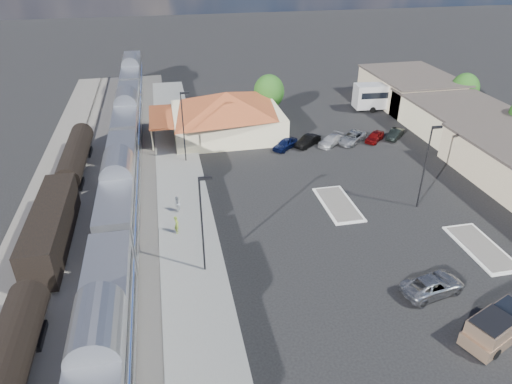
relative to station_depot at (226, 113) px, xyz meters
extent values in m
plane|color=black|center=(4.56, -24.00, -3.13)|extent=(280.00, 280.00, 0.00)
cube|color=#4C4944|center=(-16.44, -16.00, -3.07)|extent=(16.00, 100.00, 0.12)
cube|color=gray|center=(-7.44, -18.00, -3.04)|extent=(5.50, 92.00, 0.18)
cube|color=silver|center=(-13.44, -40.84, -0.08)|extent=(3.00, 20.00, 5.00)
cube|color=silver|center=(-13.44, -19.84, -0.08)|extent=(3.00, 20.00, 5.00)
cube|color=black|center=(-13.44, -19.84, -2.83)|extent=(2.20, 16.00, 0.60)
cube|color=silver|center=(-13.44, 1.16, -0.08)|extent=(3.00, 20.00, 5.00)
cube|color=black|center=(-13.44, 1.16, -2.83)|extent=(2.20, 16.00, 0.60)
cube|color=silver|center=(-13.44, 22.16, -0.08)|extent=(3.00, 20.00, 5.00)
cube|color=black|center=(-13.44, 22.16, -2.83)|extent=(2.20, 16.00, 0.60)
cylinder|color=black|center=(-19.44, -39.70, -1.03)|extent=(2.80, 14.00, 2.80)
cube|color=black|center=(-19.44, -23.70, -0.93)|extent=(2.80, 14.00, 3.60)
cube|color=black|center=(-19.44, -23.70, -2.83)|extent=(2.20, 12.00, 0.60)
cylinder|color=black|center=(-19.44, -7.70, -1.03)|extent=(2.80, 14.00, 2.80)
cube|color=black|center=(-19.44, -7.70, -2.83)|extent=(2.20, 12.00, 0.60)
cube|color=beige|center=(0.06, 0.00, -1.33)|extent=(15.00, 12.00, 3.60)
pyramid|color=#944320|center=(0.06, 0.00, 1.77)|extent=(15.30, 12.24, 2.60)
cube|color=#944320|center=(-9.04, 0.00, 0.17)|extent=(3.20, 9.60, 0.25)
cube|color=#C6B28C|center=(32.56, -6.00, -1.13)|extent=(12.00, 18.00, 4.00)
cube|color=#3F3833|center=(32.56, -6.00, 1.02)|extent=(12.40, 18.40, 0.30)
cube|color=#C6B28C|center=(32.56, 8.00, -0.88)|extent=(12.00, 16.00, 4.50)
cube|color=#3F3833|center=(32.56, 8.00, 1.52)|extent=(12.40, 16.40, 0.30)
cube|color=silver|center=(8.56, -22.00, -3.06)|extent=(3.30, 7.50, 0.15)
cube|color=#4C4944|center=(8.56, -22.00, -2.97)|extent=(2.70, 6.90, 0.10)
cube|color=silver|center=(18.56, -32.00, -3.06)|extent=(3.30, 7.50, 0.15)
cube|color=#4C4944|center=(18.56, -32.00, -2.97)|extent=(2.70, 6.90, 0.10)
cylinder|color=black|center=(-6.44, -30.00, 1.37)|extent=(0.16, 0.16, 9.00)
cube|color=black|center=(-5.94, -30.00, 5.72)|extent=(1.00, 0.25, 0.22)
cylinder|color=black|center=(-6.44, -8.00, 1.37)|extent=(0.16, 0.16, 9.00)
cube|color=black|center=(-5.94, -8.00, 5.72)|extent=(1.00, 0.25, 0.22)
cylinder|color=black|center=(16.56, -24.00, 1.37)|extent=(0.16, 0.16, 9.00)
cube|color=black|center=(17.06, -24.00, 5.72)|extent=(1.00, 0.25, 0.22)
cylinder|color=#382314|center=(38.56, 2.00, -1.86)|extent=(0.30, 0.30, 2.55)
ellipsoid|color=#214D16|center=(38.56, 2.00, 0.64)|extent=(4.41, 4.41, 4.87)
cylinder|color=#382314|center=(7.56, 6.00, -1.77)|extent=(0.30, 0.30, 2.73)
ellipsoid|color=#214D16|center=(7.56, 6.00, 0.90)|extent=(4.71, 4.71, 5.21)
cube|color=tan|center=(13.17, -41.47, -2.51)|extent=(6.63, 4.44, 1.02)
cube|color=tan|center=(13.17, -41.47, -1.71)|extent=(3.01, 2.89, 1.08)
cube|color=tan|center=(13.17, -41.47, -1.60)|extent=(3.58, 3.12, 1.25)
cylinder|color=black|center=(14.64, -39.78, -2.72)|extent=(0.88, 0.60, 0.82)
cylinder|color=black|center=(11.70, -43.17, -2.72)|extent=(0.88, 0.60, 0.82)
cylinder|color=black|center=(10.94, -41.28, -2.72)|extent=(0.88, 0.60, 0.82)
imported|color=gray|center=(11.00, -36.37, -2.39)|extent=(5.72, 3.47, 1.48)
cube|color=silver|center=(28.37, 5.25, -0.76)|extent=(13.43, 3.81, 3.76)
cube|color=black|center=(28.37, 5.25, -0.31)|extent=(12.37, 3.77, 0.99)
cylinder|color=black|center=(32.91, 3.63, -2.63)|extent=(1.02, 0.40, 0.99)
cylinder|color=black|center=(33.09, 6.20, -2.63)|extent=(1.02, 0.40, 0.99)
cylinder|color=black|center=(24.31, 4.24, -2.63)|extent=(1.02, 0.40, 0.99)
cylinder|color=black|center=(24.50, 6.82, -2.63)|extent=(1.02, 0.40, 0.99)
imported|color=#9EBF3B|center=(-8.42, -23.97, -2.04)|extent=(0.51, 0.71, 1.82)
imported|color=white|center=(-8.18, -20.09, -2.08)|extent=(0.89, 1.01, 1.74)
imported|color=#0D1643|center=(6.85, -6.70, -2.43)|extent=(4.22, 3.92, 1.40)
imported|color=black|center=(10.05, -6.40, -2.42)|extent=(4.30, 3.82, 1.41)
imported|color=silver|center=(13.25, -6.70, -2.48)|extent=(4.65, 4.29, 1.31)
imported|color=#909398|center=(16.45, -6.40, -2.41)|extent=(5.46, 5.17, 1.43)
imported|color=maroon|center=(19.65, -6.70, -2.46)|extent=(3.94, 3.87, 1.34)
imported|color=black|center=(22.85, -6.40, -2.47)|extent=(3.82, 3.78, 1.31)
camera|label=1|loc=(-8.45, -60.77, 21.77)|focal=32.00mm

